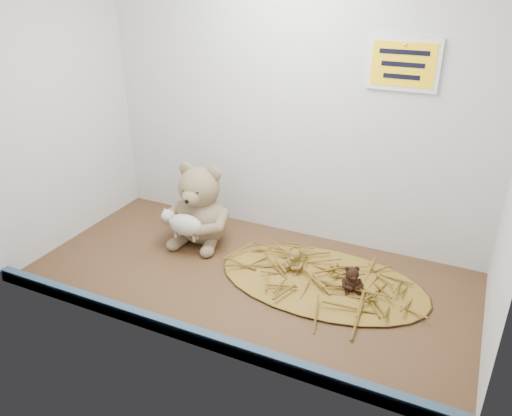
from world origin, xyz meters
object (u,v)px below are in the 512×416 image
at_px(mini_teddy_brown, 352,278).
at_px(toy_lamb, 186,225).
at_px(mini_teddy_tan, 296,259).
at_px(main_teddy, 201,203).

bearing_deg(mini_teddy_brown, toy_lamb, 151.03).
height_order(mini_teddy_tan, mini_teddy_brown, same).
relative_size(mini_teddy_tan, mini_teddy_brown, 0.99).
xyz_separation_m(toy_lamb, mini_teddy_brown, (0.50, 0.01, -0.05)).
bearing_deg(main_teddy, mini_teddy_tan, -13.81).
bearing_deg(main_teddy, toy_lamb, -94.45).
relative_size(toy_lamb, mini_teddy_brown, 1.93).
bearing_deg(mini_teddy_brown, main_teddy, 140.72).
bearing_deg(toy_lamb, mini_teddy_brown, 0.96).
bearing_deg(toy_lamb, main_teddy, 90.00).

